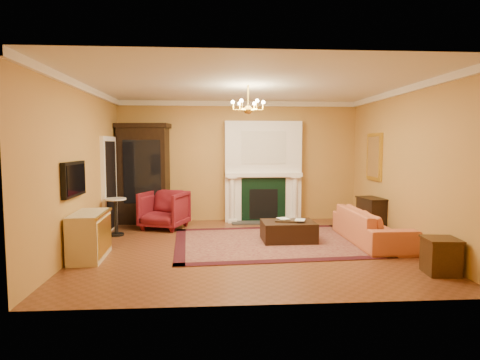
{
  "coord_description": "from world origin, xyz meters",
  "views": [
    {
      "loc": [
        -0.64,
        -7.37,
        1.91
      ],
      "look_at": [
        -0.13,
        0.3,
        1.24
      ],
      "focal_mm": 30.0,
      "sensor_mm": 36.0,
      "label": 1
    }
  ],
  "objects": [
    {
      "name": "topiary_left",
      "position": [
        0.01,
        2.53,
        1.47
      ],
      "size": [
        0.16,
        0.16,
        0.43
      ],
      "color": "gray",
      "rests_on": "fireplace"
    },
    {
      "name": "commode",
      "position": [
        -2.73,
        -0.58,
        0.39
      ],
      "size": [
        0.54,
        1.07,
        0.78
      ],
      "primitive_type": "cube",
      "rotation": [
        0.0,
        0.0,
        0.04
      ],
      "color": "#C1B38D",
      "rests_on": "floor"
    },
    {
      "name": "topiary_right",
      "position": [
        1.24,
        2.53,
        1.46
      ],
      "size": [
        0.16,
        0.16,
        0.42
      ],
      "color": "gray",
      "rests_on": "fireplace"
    },
    {
      "name": "pedestal_table",
      "position": [
        -2.7,
        1.13,
        0.46
      ],
      "size": [
        0.45,
        0.45,
        0.8
      ],
      "color": "black",
      "rests_on": "floor"
    },
    {
      "name": "tv_panel",
      "position": [
        -2.95,
        -0.6,
        1.35
      ],
      "size": [
        0.09,
        0.95,
        0.58
      ],
      "color": "black",
      "rests_on": "wall_left"
    },
    {
      "name": "wall_left",
      "position": [
        -3.01,
        0.0,
        1.5
      ],
      "size": [
        0.02,
        5.5,
        3.0
      ],
      "primitive_type": "cube",
      "color": "#B0843F",
      "rests_on": "floor"
    },
    {
      "name": "wall_front",
      "position": [
        0.0,
        -2.76,
        1.5
      ],
      "size": [
        6.0,
        0.02,
        3.0
      ],
      "primitive_type": "cube",
      "color": "#B0843F",
      "rests_on": "floor"
    },
    {
      "name": "fireplace",
      "position": [
        0.6,
        2.57,
        1.19
      ],
      "size": [
        1.9,
        0.7,
        2.5
      ],
      "color": "white",
      "rests_on": "wall_back"
    },
    {
      "name": "ceiling",
      "position": [
        0.0,
        0.0,
        3.01
      ],
      "size": [
        6.0,
        5.5,
        0.02
      ],
      "primitive_type": "cube",
      "color": "silver",
      "rests_on": "wall_back"
    },
    {
      "name": "book_b",
      "position": [
        0.96,
        0.33,
        0.56
      ],
      "size": [
        0.19,
        0.07,
        0.26
      ],
      "primitive_type": "imported",
      "rotation": [
        0.0,
        0.0,
        -0.3
      ],
      "color": "gray",
      "rests_on": "ottoman_tray"
    },
    {
      "name": "crown_molding",
      "position": [
        0.0,
        0.96,
        2.94
      ],
      "size": [
        6.0,
        5.5,
        0.12
      ],
      "color": "white",
      "rests_on": "ceiling"
    },
    {
      "name": "end_table",
      "position": [
        2.72,
        -1.77,
        0.26
      ],
      "size": [
        0.49,
        0.49,
        0.51
      ],
      "primitive_type": "cube",
      "rotation": [
        0.0,
        0.0,
        -0.1
      ],
      "color": "#3B2310",
      "rests_on": "floor"
    },
    {
      "name": "chandelier",
      "position": [
        -0.0,
        0.0,
        2.61
      ],
      "size": [
        0.63,
        0.55,
        0.53
      ],
      "color": "gold",
      "rests_on": "ceiling"
    },
    {
      "name": "console_table",
      "position": [
        2.78,
        1.0,
        0.37
      ],
      "size": [
        0.47,
        0.72,
        0.75
      ],
      "primitive_type": "cube",
      "rotation": [
        0.0,
        0.0,
        0.14
      ],
      "color": "black",
      "rests_on": "floor"
    },
    {
      "name": "floor",
      "position": [
        0.0,
        0.0,
        -0.01
      ],
      "size": [
        6.0,
        5.5,
        0.02
      ],
      "primitive_type": "cube",
      "color": "brown",
      "rests_on": "ground"
    },
    {
      "name": "coral_sofa",
      "position": [
        2.45,
        0.18,
        0.44
      ],
      "size": [
        0.65,
        2.23,
        0.87
      ],
      "primitive_type": "imported",
      "rotation": [
        0.0,
        0.0,
        1.57
      ],
      "color": "#C4643E",
      "rests_on": "floor"
    },
    {
      "name": "doorway",
      "position": [
        -2.95,
        1.7,
        1.05
      ],
      "size": [
        0.08,
        1.05,
        2.1
      ],
      "color": "white",
      "rests_on": "wall_left"
    },
    {
      "name": "wingback_armchair",
      "position": [
        -1.77,
        1.8,
        0.47
      ],
      "size": [
        1.16,
        1.13,
        0.95
      ],
      "primitive_type": "imported",
      "rotation": [
        0.0,
        0.0,
        -0.35
      ],
      "color": "maroon",
      "rests_on": "floor"
    },
    {
      "name": "book_a",
      "position": [
        0.66,
        0.42,
        0.56
      ],
      "size": [
        0.19,
        0.08,
        0.26
      ],
      "primitive_type": "imported",
      "rotation": [
        0.0,
        0.0,
        0.28
      ],
      "color": "gray",
      "rests_on": "ottoman_tray"
    },
    {
      "name": "ottoman_tray",
      "position": [
        0.81,
        0.42,
        0.42
      ],
      "size": [
        0.51,
        0.43,
        0.03
      ],
      "primitive_type": "cube",
      "rotation": [
        0.0,
        0.0,
        -0.21
      ],
      "color": "black",
      "rests_on": "leather_ottoman"
    },
    {
      "name": "wall_back",
      "position": [
        0.0,
        2.76,
        1.5
      ],
      "size": [
        6.0,
        0.02,
        3.0
      ],
      "primitive_type": "cube",
      "color": "#B0843F",
      "rests_on": "floor"
    },
    {
      "name": "oriental_rug",
      "position": [
        0.5,
        0.33,
        0.01
      ],
      "size": [
        3.94,
        3.06,
        0.02
      ],
      "primitive_type": "cube",
      "rotation": [
        0.0,
        0.0,
        0.06
      ],
      "color": "#470F1B",
      "rests_on": "floor"
    },
    {
      "name": "leather_ottoman",
      "position": [
        0.84,
        0.38,
        0.21
      ],
      "size": [
        1.05,
        0.78,
        0.38
      ],
      "primitive_type": "cube",
      "rotation": [
        0.0,
        0.0,
        0.03
      ],
      "color": "black",
      "rests_on": "oriental_rug"
    },
    {
      "name": "china_cabinet",
      "position": [
        -2.33,
        2.49,
        1.16
      ],
      "size": [
        1.21,
        0.65,
        2.32
      ],
      "primitive_type": "cube",
      "rotation": [
        0.0,
        0.0,
        -0.11
      ],
      "color": "black",
      "rests_on": "floor"
    },
    {
      "name": "gilt_mirror",
      "position": [
        2.97,
        1.4,
        1.65
      ],
      "size": [
        0.06,
        0.76,
        1.05
      ],
      "color": "gold",
      "rests_on": "wall_right"
    },
    {
      "name": "wall_right",
      "position": [
        3.01,
        0.0,
        1.5
      ],
      "size": [
        0.02,
        5.5,
        3.0
      ],
      "primitive_type": "cube",
      "color": "#B0843F",
      "rests_on": "floor"
    }
  ]
}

